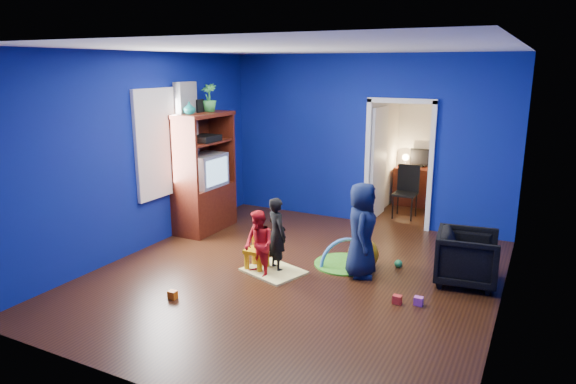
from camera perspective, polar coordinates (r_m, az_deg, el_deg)
The scene contains 33 objects.
floor at distance 6.87m, azimuth 0.72°, elevation -9.27°, with size 5.00×5.50×0.01m, color black.
ceiling at distance 6.32m, azimuth 0.80°, elevation 15.70°, with size 5.00×5.50×0.01m, color white.
wall_back at distance 8.95m, azimuth 8.61°, elevation 5.71°, with size 5.00×0.02×2.90m, color navy.
wall_front at distance 4.22m, azimuth -16.04°, elevation -3.91°, with size 5.00×0.02×2.90m, color navy.
wall_left at distance 7.85m, azimuth -15.88°, elevation 4.20°, with size 0.02×5.50×2.90m, color navy.
wall_right at distance 5.81m, azimuth 23.46°, elevation 0.28°, with size 0.02×5.50×2.90m, color navy.
alcove at distance 9.65m, azimuth 13.63°, elevation 4.86°, with size 1.00×1.75×2.50m, color silver, non-canonical shape.
armchair at distance 6.90m, azimuth 19.28°, elevation -6.91°, with size 0.73×0.75×0.68m, color black.
child_black at distance 6.88m, azimuth -1.24°, elevation -4.72°, with size 0.37×0.24×1.01m, color black.
child_navy at distance 6.72m, azimuth 8.19°, elevation -4.21°, with size 0.61×0.40×1.26m, color #0E1736.
toddler_red at distance 6.69m, azimuth -3.27°, elevation -5.84°, with size 0.43×0.34×0.89m, color red.
vase at distance 8.20m, azimuth -10.91°, elevation 9.14°, with size 0.19×0.19×0.19m, color #0C5E62.
potted_plant at distance 8.61m, azimuth -8.80°, elevation 10.31°, with size 0.25×0.25×0.45m, color green.
tv_armoire at distance 8.59m, azimuth -9.36°, elevation 2.15°, with size 0.58×1.14×1.96m, color #42160B.
crt_tv at distance 8.56m, azimuth -9.15°, elevation 2.39°, with size 0.46×0.70×0.54m, color silver.
yellow_blanket at distance 6.97m, azimuth -1.61°, elevation -8.78°, with size 0.75×0.60×0.03m, color #F2E07A.
hopper_ball at distance 7.10m, azimuth 8.36°, elevation -6.80°, with size 0.42×0.42×0.42m, color yellow.
kid_chair at distance 6.99m, azimuth -3.49°, elevation -6.67°, with size 0.28×0.28×0.50m, color yellow.
play_mat at distance 7.26m, azimuth 6.26°, elevation -7.95°, with size 0.83×0.83×0.02m, color #50AD27.
toy_arch at distance 7.25m, azimuth 6.26°, elevation -7.89°, with size 0.75×0.75×0.05m, color #3F8CD8.
window_left at distance 8.08m, azimuth -14.17°, elevation 5.29°, with size 0.03×0.95×1.55m, color white.
curtain at distance 8.47m, azimuth -11.03°, elevation 3.78°, with size 0.14×0.42×2.40m, color slate.
doorway at distance 8.85m, azimuth 12.20°, elevation 2.83°, with size 1.16×0.10×2.10m, color white.
study_desk at distance 10.42m, azimuth 14.18°, elevation 0.58°, with size 0.88×0.44×0.75m, color #3D140A.
desk_monitor at distance 10.43m, azimuth 14.52°, elevation 3.79°, with size 0.40×0.05×0.32m, color black.
desk_lamp at distance 10.44m, azimuth 12.94°, elevation 3.78°, with size 0.14×0.14×0.14m, color #FFD88C.
folding_chair at distance 9.50m, azimuth 12.89°, elevation -0.11°, with size 0.40×0.40×0.92m, color black.
book_shelf at distance 10.29m, azimuth 14.87°, elevation 9.65°, with size 0.88×0.24×0.04m, color white.
toy_0 at distance 6.23m, azimuth 12.04°, elevation -11.60°, with size 0.10×0.08×0.10m, color red.
toy_1 at distance 7.25m, azimuth 19.91°, elevation -8.39°, with size 0.11×0.11×0.11m, color blue.
toy_2 at distance 6.37m, azimuth -12.70°, elevation -11.08°, with size 0.10×0.08×0.10m, color orange.
toy_3 at distance 7.28m, azimuth 12.17°, elevation -7.76°, with size 0.11×0.11×0.11m, color green.
toy_4 at distance 6.25m, azimuth 14.29°, elevation -11.66°, with size 0.10×0.08×0.10m, color #C449B0.
Camera 1 is at (2.79, -5.66, 2.70)m, focal length 32.00 mm.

